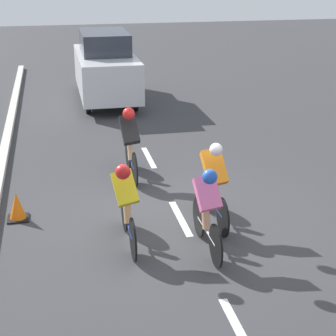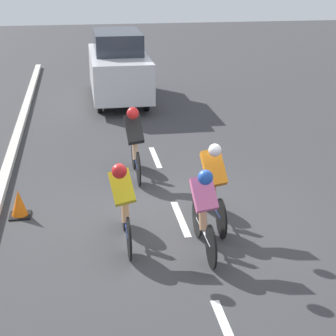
{
  "view_description": "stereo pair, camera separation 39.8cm",
  "coord_description": "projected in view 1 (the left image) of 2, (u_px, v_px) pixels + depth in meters",
  "views": [
    {
      "loc": [
        1.99,
        8.49,
        4.25
      ],
      "look_at": [
        0.22,
        -0.05,
        0.95
      ],
      "focal_mm": 60.0,
      "sensor_mm": 36.0,
      "label": 1
    },
    {
      "loc": [
        1.6,
        8.56,
        4.25
      ],
      "look_at": [
        0.22,
        -0.05,
        0.95
      ],
      "focal_mm": 60.0,
      "sensor_mm": 36.0,
      "label": 2
    }
  ],
  "objects": [
    {
      "name": "cyclist_pink",
      "position": [
        207.0,
        207.0,
        8.33
      ],
      "size": [
        0.39,
        1.63,
        1.45
      ],
      "color": "black",
      "rests_on": "ground"
    },
    {
      "name": "lane_stripe_near",
      "position": [
        240.0,
        332.0,
        6.78
      ],
      "size": [
        0.12,
        1.4,
        0.01
      ],
      "primitive_type": "cube",
      "color": "white",
      "rests_on": "ground"
    },
    {
      "name": "support_car",
      "position": [
        106.0,
        67.0,
        17.25
      ],
      "size": [
        1.7,
        4.31,
        2.11
      ],
      "color": "black",
      "rests_on": "ground"
    },
    {
      "name": "lane_stripe_mid",
      "position": [
        180.0,
        218.0,
        9.71
      ],
      "size": [
        0.12,
        1.4,
        0.01
      ],
      "primitive_type": "cube",
      "color": "white",
      "rests_on": "ground"
    },
    {
      "name": "ground_plane",
      "position": [
        181.0,
        220.0,
        9.66
      ],
      "size": [
        60.0,
        60.0,
        0.0
      ],
      "primitive_type": "plane",
      "color": "#38383A"
    },
    {
      "name": "cyclist_orange",
      "position": [
        214.0,
        180.0,
        9.23
      ],
      "size": [
        0.41,
        1.7,
        1.52
      ],
      "color": "black",
      "rests_on": "ground"
    },
    {
      "name": "traffic_cone",
      "position": [
        17.0,
        207.0,
        9.6
      ],
      "size": [
        0.36,
        0.36,
        0.49
      ],
      "color": "black",
      "rests_on": "ground"
    },
    {
      "name": "lane_stripe_far",
      "position": [
        149.0,
        157.0,
        12.64
      ],
      "size": [
        0.12,
        1.4,
        0.01
      ],
      "primitive_type": "cube",
      "color": "white",
      "rests_on": "ground"
    },
    {
      "name": "cyclist_yellow",
      "position": [
        126.0,
        201.0,
        8.5
      ],
      "size": [
        0.42,
        1.65,
        1.46
      ],
      "color": "black",
      "rests_on": "ground"
    },
    {
      "name": "cyclist_black",
      "position": [
        130.0,
        140.0,
        11.16
      ],
      "size": [
        0.39,
        1.65,
        1.55
      ],
      "color": "black",
      "rests_on": "ground"
    }
  ]
}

